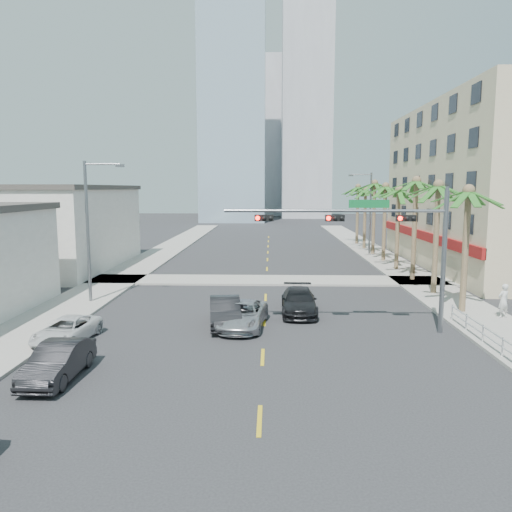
{
  "coord_description": "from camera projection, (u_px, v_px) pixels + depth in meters",
  "views": [
    {
      "loc": [
        0.33,
        -16.96,
        7.31
      ],
      "look_at": [
        -0.5,
        11.05,
        3.5
      ],
      "focal_mm": 35.0,
      "sensor_mm": 36.0,
      "label": 1
    }
  ],
  "objects": [
    {
      "name": "car_lane_left",
      "position": [
        225.0,
        312.0,
        26.64
      ],
      "size": [
        2.17,
        4.75,
        1.51
      ],
      "primitive_type": "imported",
      "rotation": [
        0.0,
        0.0,
        0.13
      ],
      "color": "black",
      "rests_on": "ground"
    },
    {
      "name": "palm_tree_7",
      "position": [
        358.0,
        187.0,
        64.39
      ],
      "size": [
        4.8,
        4.8,
        8.16
      ],
      "color": "brown",
      "rests_on": "ground"
    },
    {
      "name": "tower_far_right",
      "position": [
        307.0,
        95.0,
        122.44
      ],
      "size": [
        12.0,
        12.0,
        60.0
      ],
      "primitive_type": "cube",
      "color": "#ADADB2",
      "rests_on": "ground"
    },
    {
      "name": "palm_tree_4",
      "position": [
        386.0,
        187.0,
        48.93
      ],
      "size": [
        4.8,
        4.8,
        8.16
      ],
      "color": "brown",
      "rests_on": "ground"
    },
    {
      "name": "car_parked_far",
      "position": [
        67.0,
        330.0,
        23.8
      ],
      "size": [
        2.43,
        4.42,
        1.17
      ],
      "primitive_type": "imported",
      "rotation": [
        0.0,
        0.0,
        -0.12
      ],
      "color": "silver",
      "rests_on": "ground"
    },
    {
      "name": "streetlight_left",
      "position": [
        91.0,
        224.0,
        31.3
      ],
      "size": [
        2.55,
        0.25,
        9.0
      ],
      "color": "slate",
      "rests_on": "ground"
    },
    {
      "name": "sidewalk_cross",
      "position": [
        266.0,
        280.0,
        39.57
      ],
      "size": [
        80.0,
        4.0,
        0.15
      ],
      "primitive_type": "cube",
      "color": "gray",
      "rests_on": "ground"
    },
    {
      "name": "car_parked_mid",
      "position": [
        58.0,
        362.0,
        19.15
      ],
      "size": [
        1.53,
        4.29,
        1.41
      ],
      "primitive_type": "imported",
      "rotation": [
        0.0,
        0.0,
        -0.01
      ],
      "color": "black",
      "rests_on": "ground"
    },
    {
      "name": "streetlight_right",
      "position": [
        368.0,
        209.0,
        54.42
      ],
      "size": [
        2.55,
        0.25,
        9.0
      ],
      "color": "slate",
      "rests_on": "ground"
    },
    {
      "name": "car_lane_right",
      "position": [
        299.0,
        301.0,
        29.29
      ],
      "size": [
        2.09,
        5.02,
        1.45
      ],
      "primitive_type": "imported",
      "rotation": [
        0.0,
        0.0,
        -0.01
      ],
      "color": "black",
      "rests_on": "ground"
    },
    {
      "name": "palm_tree_1",
      "position": [
        439.0,
        187.0,
        33.48
      ],
      "size": [
        4.8,
        4.8,
        8.16
      ],
      "color": "brown",
      "rests_on": "ground"
    },
    {
      "name": "sidewalk_left",
      "position": [
        109.0,
        284.0,
        37.94
      ],
      "size": [
        4.0,
        120.0,
        0.15
      ],
      "primitive_type": "cube",
      "color": "gray",
      "rests_on": "ground"
    },
    {
      "name": "palm_tree_0",
      "position": [
        469.0,
        192.0,
        28.38
      ],
      "size": [
        4.8,
        4.8,
        7.8
      ],
      "color": "brown",
      "rests_on": "ground"
    },
    {
      "name": "traffic_signal_mast",
      "position": [
        380.0,
        234.0,
        24.81
      ],
      "size": [
        11.12,
        0.54,
        7.2
      ],
      "color": "slate",
      "rests_on": "ground"
    },
    {
      "name": "car_lane_center",
      "position": [
        242.0,
        315.0,
        26.29
      ],
      "size": [
        2.82,
        5.18,
        1.38
      ],
      "primitive_type": "imported",
      "rotation": [
        0.0,
        0.0,
        -0.11
      ],
      "color": "#B7B7BC",
      "rests_on": "ground"
    },
    {
      "name": "palm_tree_5",
      "position": [
        375.0,
        184.0,
        54.04
      ],
      "size": [
        4.8,
        4.8,
        8.52
      ],
      "color": "brown",
      "rests_on": "ground"
    },
    {
      "name": "palm_tree_3",
      "position": [
        399.0,
        191.0,
        43.83
      ],
      "size": [
        4.8,
        4.8,
        7.8
      ],
      "color": "brown",
      "rests_on": "ground"
    },
    {
      "name": "sidewalk_right",
      "position": [
        427.0,
        286.0,
        37.24
      ],
      "size": [
        4.0,
        120.0,
        0.15
      ],
      "primitive_type": "cube",
      "color": "gray",
      "rests_on": "ground"
    },
    {
      "name": "pedestrian",
      "position": [
        503.0,
        301.0,
        27.71
      ],
      "size": [
        0.82,
        0.68,
        1.92
      ],
      "primitive_type": "imported",
      "rotation": [
        0.0,
        0.0,
        3.5
      ],
      "color": "silver",
      "rests_on": "sidewalk_right"
    },
    {
      "name": "building_right",
      "position": [
        506.0,
        186.0,
        45.85
      ],
      "size": [
        15.25,
        28.0,
        15.0
      ],
      "color": "beige",
      "rests_on": "ground"
    },
    {
      "name": "ground",
      "position": [
        261.0,
        395.0,
        17.79
      ],
      "size": [
        260.0,
        260.0,
        0.0
      ],
      "primitive_type": "plane",
      "color": "#262628",
      "rests_on": "ground"
    },
    {
      "name": "tower_far_left",
      "position": [
        233.0,
        111.0,
        108.89
      ],
      "size": [
        14.0,
        14.0,
        48.0
      ],
      "primitive_type": "cube",
      "color": "#99B2C6",
      "rests_on": "ground"
    },
    {
      "name": "tower_far_center",
      "position": [
        259.0,
        139.0,
        138.86
      ],
      "size": [
        16.0,
        16.0,
        42.0
      ],
      "primitive_type": "cube",
      "color": "#ADADB2",
      "rests_on": "ground"
    },
    {
      "name": "building_left_far",
      "position": [
        54.0,
        229.0,
        45.61
      ],
      "size": [
        11.0,
        18.0,
        7.2
      ],
      "primitive_type": "cube",
      "color": "beige",
      "rests_on": "ground"
    },
    {
      "name": "palm_tree_2",
      "position": [
        416.0,
        182.0,
        38.59
      ],
      "size": [
        4.8,
        4.8,
        8.52
      ],
      "color": "brown",
      "rests_on": "ground"
    },
    {
      "name": "guardrail",
      "position": [
        483.0,
        331.0,
        23.34
      ],
      "size": [
        0.08,
        8.08,
        1.0
      ],
      "color": "silver",
      "rests_on": "ground"
    },
    {
      "name": "palm_tree_6",
      "position": [
        366.0,
        190.0,
        59.28
      ],
      "size": [
        4.8,
        4.8,
        7.8
      ],
      "color": "brown",
      "rests_on": "ground"
    }
  ]
}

